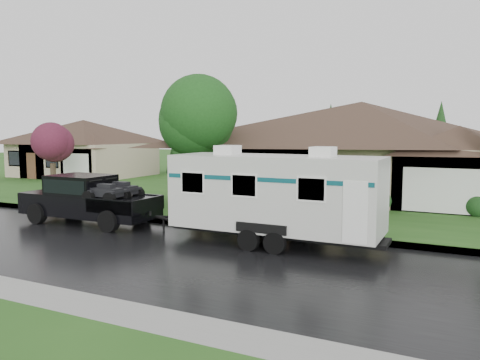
# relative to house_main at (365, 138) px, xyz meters

# --- Properties ---
(ground) EXTENTS (140.00, 140.00, 0.00)m
(ground) POSITION_rel_house_main_xyz_m (-2.29, -13.84, -3.59)
(ground) COLOR #26531A
(ground) RESTS_ON ground
(road) EXTENTS (140.00, 8.00, 0.01)m
(road) POSITION_rel_house_main_xyz_m (-2.29, -15.84, -3.59)
(road) COLOR black
(road) RESTS_ON ground
(curb) EXTENTS (140.00, 0.50, 0.15)m
(curb) POSITION_rel_house_main_xyz_m (-2.29, -11.59, -3.52)
(curb) COLOR gray
(curb) RESTS_ON ground
(lawn) EXTENTS (140.00, 26.00, 0.15)m
(lawn) POSITION_rel_house_main_xyz_m (-2.29, 1.16, -3.52)
(lawn) COLOR #26531A
(lawn) RESTS_ON ground
(house_main) EXTENTS (19.44, 10.80, 6.90)m
(house_main) POSITION_rel_house_main_xyz_m (0.00, 0.00, 0.00)
(house_main) COLOR gray
(house_main) RESTS_ON lawn
(house_far) EXTENTS (10.80, 8.64, 5.80)m
(house_far) POSITION_rel_house_main_xyz_m (-24.07, 2.02, -0.62)
(house_far) COLOR tan
(house_far) RESTS_ON lawn
(tree_left_green) EXTENTS (3.88, 3.88, 6.42)m
(tree_left_green) POSITION_rel_house_main_xyz_m (-6.76, -8.02, 1.01)
(tree_left_green) COLOR #382B1E
(tree_left_green) RESTS_ON lawn
(tree_red) EXTENTS (2.59, 2.59, 4.29)m
(tree_red) POSITION_rel_house_main_xyz_m (-17.54, -7.44, -0.48)
(tree_red) COLOR #382B1E
(tree_red) RESTS_ON lawn
(shrub_row) EXTENTS (13.60, 1.00, 1.00)m
(shrub_row) POSITION_rel_house_main_xyz_m (-0.29, -4.54, -2.94)
(shrub_row) COLOR #143814
(shrub_row) RESTS_ON lawn
(pickup_truck) EXTENTS (6.32, 2.40, 2.11)m
(pickup_truck) POSITION_rel_house_main_xyz_m (-9.35, -13.11, -2.46)
(pickup_truck) COLOR black
(pickup_truck) RESTS_ON ground
(travel_trailer) EXTENTS (7.79, 2.74, 3.50)m
(travel_trailer) POSITION_rel_house_main_xyz_m (-0.54, -13.11, -1.74)
(travel_trailer) COLOR silver
(travel_trailer) RESTS_ON ground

